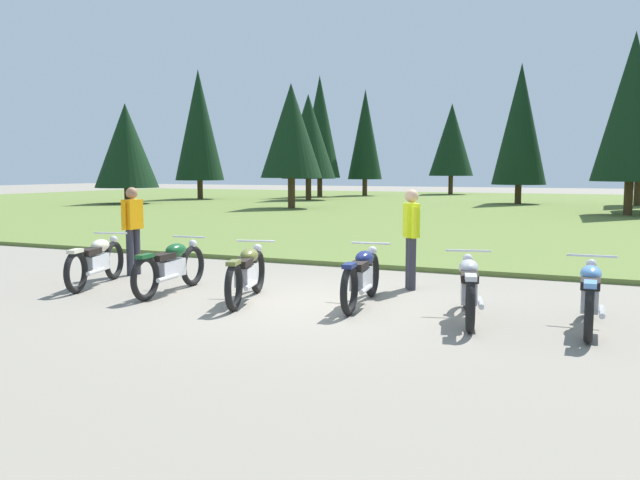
{
  "coord_description": "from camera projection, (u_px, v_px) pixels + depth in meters",
  "views": [
    {
      "loc": [
        4.12,
        -8.73,
        1.99
      ],
      "look_at": [
        0.0,
        0.6,
        0.9
      ],
      "focal_mm": 36.8,
      "sensor_mm": 36.0,
      "label": 1
    }
  ],
  "objects": [
    {
      "name": "ground_plane",
      "position": [
        304.0,
        304.0,
        9.81
      ],
      "size": [
        140.0,
        140.0,
        0.0
      ],
      "primitive_type": "plane",
      "color": "gray"
    },
    {
      "name": "motorcycle_navy",
      "position": [
        362.0,
        276.0,
        9.66
      ],
      "size": [
        0.62,
        2.1,
        0.88
      ],
      "color": "black",
      "rests_on": "ground"
    },
    {
      "name": "rider_in_hivis_vest",
      "position": [
        133.0,
        225.0,
        12.41
      ],
      "size": [
        0.24,
        0.55,
        1.67
      ],
      "color": "#2D2D38",
      "rests_on": "ground"
    },
    {
      "name": "motorcycle_british_green",
      "position": [
        171.0,
        266.0,
        10.63
      ],
      "size": [
        0.62,
        2.1,
        0.88
      ],
      "color": "black",
      "rests_on": "ground"
    },
    {
      "name": "grass_moorland",
      "position": [
        520.0,
        209.0,
        33.18
      ],
      "size": [
        80.0,
        44.0,
        0.1
      ],
      "primitive_type": "cube",
      "color": "#5B7033",
      "rests_on": "ground"
    },
    {
      "name": "forest_treeline",
      "position": [
        487.0,
        124.0,
        36.11
      ],
      "size": [
        45.84,
        26.36,
        8.77
      ],
      "color": "#47331E",
      "rests_on": "ground"
    },
    {
      "name": "motorcycle_sky_blue",
      "position": [
        590.0,
        295.0,
        8.17
      ],
      "size": [
        0.62,
        2.1,
        0.88
      ],
      "color": "black",
      "rests_on": "ground"
    },
    {
      "name": "motorcycle_cream",
      "position": [
        96.0,
        261.0,
        11.28
      ],
      "size": [
        0.82,
        2.04,
        0.88
      ],
      "color": "black",
      "rests_on": "ground"
    },
    {
      "name": "rider_near_row_end",
      "position": [
        411.0,
        233.0,
        10.91
      ],
      "size": [
        0.36,
        0.5,
        1.67
      ],
      "color": "#2D2D38",
      "rests_on": "ground"
    },
    {
      "name": "motorcycle_silver",
      "position": [
        469.0,
        288.0,
        8.69
      ],
      "size": [
        0.74,
        2.07,
        0.88
      ],
      "color": "black",
      "rests_on": "ground"
    },
    {
      "name": "motorcycle_olive",
      "position": [
        247.0,
        273.0,
        9.96
      ],
      "size": [
        0.79,
        2.05,
        0.88
      ],
      "color": "black",
      "rests_on": "ground"
    }
  ]
}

